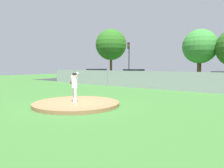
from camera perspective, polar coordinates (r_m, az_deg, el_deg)
name	(u,v)px	position (r m, az deg, el deg)	size (l,w,h in m)	color
ground_plane	(134,94)	(16.49, 5.83, -2.67)	(80.00, 80.00, 0.00)	#386B2D
asphalt_strip	(174,86)	(24.12, 16.39, -0.43)	(44.00, 7.00, 0.01)	#2B2B2D
pitchers_mound	(77,104)	(11.82, -9.53, -5.28)	(4.69, 4.69, 0.19)	olive
pitcher_youth	(74,84)	(11.60, -10.09, -0.12)	(0.80, 0.34, 1.66)	silver
baseball	(75,106)	(10.41, -9.82, -5.94)	(0.07, 0.07, 0.07)	white
chainlink_fence	(156,80)	(19.92, 11.84, 0.98)	(28.74, 0.07, 1.77)	gray
parked_car_navy	(134,76)	(26.65, 5.90, 2.03)	(2.06, 4.42, 1.76)	#161E4C
parked_car_burgundy	(224,80)	(22.55, 27.93, 0.84)	(2.14, 4.69, 1.65)	maroon
parked_car_charcoal	(97,75)	(29.98, -4.15, 2.36)	(2.02, 4.74, 1.75)	#232328
traffic_cone_orange	(152,82)	(24.95, 10.86, 0.45)	(0.40, 0.40, 0.55)	orange
traffic_light_near	(129,55)	(32.03, 4.52, 7.82)	(0.28, 0.46, 5.63)	black
tree_leaning_west	(111,45)	(37.45, -0.28, 10.53)	(5.36, 5.36, 8.52)	#4C331E
tree_bushy_near	(200,47)	(33.87, 22.60, 9.31)	(4.98, 4.98, 7.50)	#4C331E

